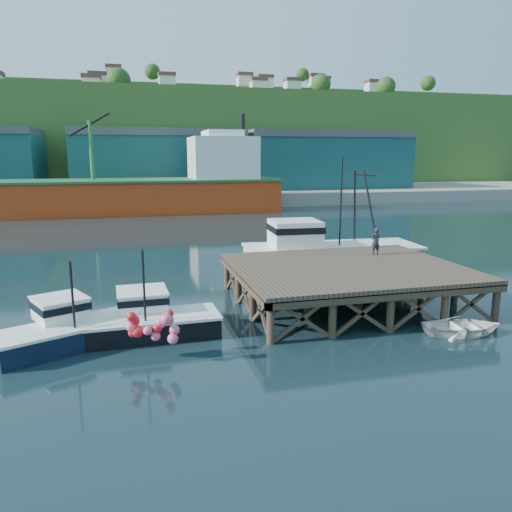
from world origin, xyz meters
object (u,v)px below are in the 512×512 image
object	(u,v)px
trawler	(328,251)
dockworker	(375,241)
boat_navy	(68,328)
dinghy	(463,326)
boat_black	(144,319)

from	to	relation	value
trawler	dockworker	world-z (taller)	trawler
boat_navy	trawler	xyz separation A→B (m)	(15.76, 9.09, 0.85)
boat_navy	dinghy	size ratio (longest dim) A/B	1.81
trawler	dinghy	world-z (taller)	trawler
boat_navy	trawler	size ratio (longest dim) A/B	0.54
boat_navy	dinghy	xyz separation A→B (m)	(17.17, -3.21, -0.40)
boat_navy	dinghy	world-z (taller)	boat_navy
trawler	dinghy	distance (m)	12.44
trawler	boat_black	bearing A→B (deg)	-141.43
trawler	dinghy	bearing A→B (deg)	-79.67
boat_black	dinghy	world-z (taller)	boat_black
boat_navy	trawler	world-z (taller)	trawler
boat_navy	trawler	bearing A→B (deg)	5.21
boat_navy	boat_black	bearing A→B (deg)	-17.96
boat_black	trawler	bearing A→B (deg)	33.14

